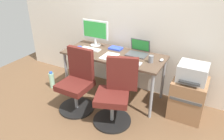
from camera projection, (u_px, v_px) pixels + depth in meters
name	position (u px, v px, depth m)	size (l,w,h in m)	color
ground_plane	(113.00, 94.00, 3.67)	(5.28, 5.28, 0.00)	brown
back_wall	(126.00, 13.00, 3.41)	(4.40, 0.04, 2.60)	silver
desk	(113.00, 58.00, 3.36)	(1.60, 0.67, 0.75)	brown
office_chair_left	(77.00, 83.00, 3.17)	(0.54, 0.54, 0.94)	black
office_chair_right	(116.00, 95.00, 2.89)	(0.56, 0.56, 0.94)	black
side_cabinet	(188.00, 98.00, 3.06)	(0.46, 0.49, 0.58)	#996B47
printer	(193.00, 72.00, 2.87)	(0.38, 0.40, 0.24)	#B7B7B7
water_bottle_on_floor	(52.00, 80.00, 3.81)	(0.09, 0.09, 0.31)	#A5D8B2
desktop_monitor	(95.00, 31.00, 3.56)	(0.48, 0.18, 0.43)	silver
open_laptop	(138.00, 51.00, 3.30)	(0.31, 0.28, 0.22)	#4C4C51
keyboard_by_monitor	(91.00, 49.00, 3.49)	(0.34, 0.12, 0.02)	silver
keyboard_by_laptop	(130.00, 62.00, 3.03)	(0.34, 0.12, 0.02)	#B7B7B7
mouse_by_monitor	(162.00, 60.00, 3.08)	(0.06, 0.10, 0.03)	#B7B7B7
mouse_by_laptop	(75.00, 50.00, 3.44)	(0.06, 0.10, 0.03)	#2D2D2D
coffee_mug	(80.00, 49.00, 3.37)	(0.08, 0.08, 0.09)	blue
pen_cup	(151.00, 59.00, 3.02)	(0.07, 0.07, 0.10)	slate
phone_near_laptop	(73.00, 48.00, 3.53)	(0.07, 0.14, 0.01)	black
notebook	(116.00, 48.00, 3.50)	(0.21, 0.15, 0.03)	blue
paper_pile	(109.00, 56.00, 3.22)	(0.21, 0.30, 0.01)	white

